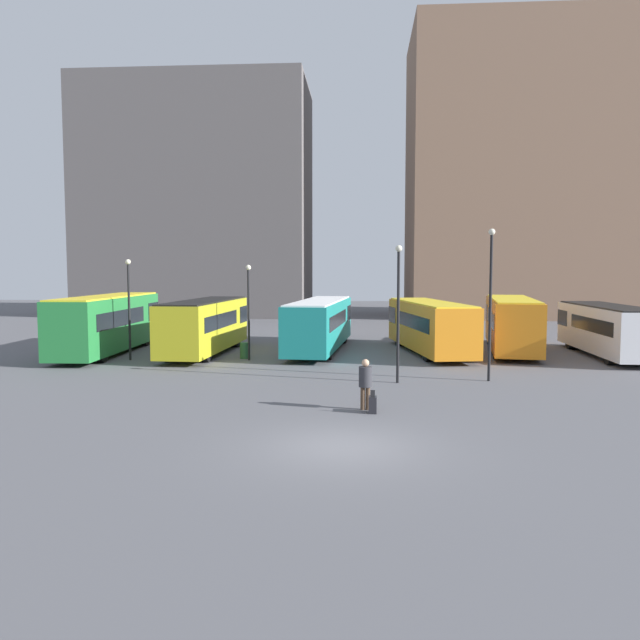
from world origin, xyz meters
TOP-DOWN VIEW (x-y plane):
  - ground_plane at (0.00, 0.00)m, footprint 160.00×160.00m
  - building_block_left at (-16.94, 49.52)m, footprint 23.27×12.43m
  - building_block_right at (19.92, 49.52)m, footprint 29.22×13.71m
  - bus_0 at (-13.97, 18.13)m, footprint 2.83×11.47m
  - bus_1 at (-8.35, 18.24)m, footprint 2.87×10.39m
  - bus_2 at (-1.96, 20.16)m, footprint 3.38×12.17m
  - bus_3 at (4.33, 19.52)m, footprint 4.21×11.01m
  - bus_4 at (9.21, 20.55)m, footprint 4.06×11.12m
  - bus_5 at (13.97, 18.63)m, footprint 2.72×10.14m
  - traveler at (0.64, 4.50)m, footprint 0.45×0.45m
  - suitcase at (0.88, 4.04)m, footprint 0.27×0.44m
  - lamp_post_0 at (-5.42, 15.76)m, footprint 0.28×0.28m
  - lamp_post_1 at (-11.70, 15.45)m, footprint 0.28×0.28m
  - lamp_post_2 at (5.92, 10.38)m, footprint 0.28×0.28m
  - lamp_post_3 at (2.01, 9.68)m, footprint 0.28×0.28m
  - trash_bin at (-5.77, 16.45)m, footprint 0.52×0.52m

SIDE VIEW (x-z plane):
  - ground_plane at x=0.00m, z-range 0.00..0.00m
  - suitcase at x=0.88m, z-range -0.12..0.68m
  - trash_bin at x=-5.77m, z-range 0.00..0.85m
  - traveler at x=0.64m, z-range 0.16..1.89m
  - bus_5 at x=13.97m, z-range 0.13..2.94m
  - bus_3 at x=4.33m, z-range 0.13..3.07m
  - bus_2 at x=-1.96m, z-range 0.14..3.11m
  - bus_1 at x=-8.35m, z-range 0.14..3.18m
  - bus_4 at x=9.21m, z-range 0.14..3.24m
  - bus_0 at x=-13.97m, z-range 0.14..3.43m
  - lamp_post_0 at x=-5.42m, z-range 0.49..5.49m
  - lamp_post_1 at x=-11.70m, z-range 0.49..5.79m
  - lamp_post_3 at x=2.01m, z-range 0.50..6.26m
  - lamp_post_2 at x=5.92m, z-range 0.52..6.98m
  - building_block_left at x=-16.94m, z-range 0.00..24.10m
  - building_block_right at x=19.92m, z-range 0.00..28.76m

